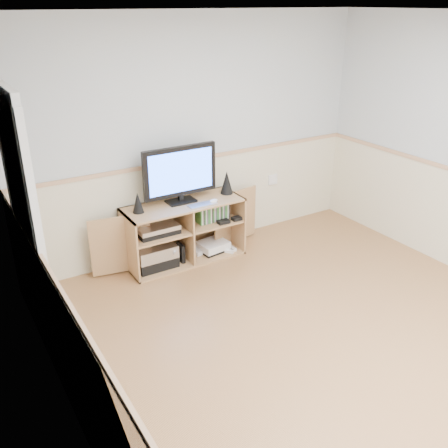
{
  "coord_description": "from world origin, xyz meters",
  "views": [
    {
      "loc": [
        -2.47,
        -2.33,
        2.57
      ],
      "look_at": [
        -0.32,
        1.2,
        0.71
      ],
      "focal_mm": 40.0,
      "sensor_mm": 36.0,
      "label": 1
    }
  ],
  "objects_px": {
    "media_cabinet": "(182,229)",
    "monitor": "(180,173)",
    "game_consoles": "(212,247)",
    "keyboard": "(202,204)"
  },
  "relations": [
    {
      "from": "media_cabinet",
      "to": "monitor",
      "type": "height_order",
      "value": "monitor"
    },
    {
      "from": "keyboard",
      "to": "game_consoles",
      "type": "bearing_deg",
      "value": 35.52
    },
    {
      "from": "monitor",
      "to": "game_consoles",
      "type": "xyz_separation_m",
      "value": [
        0.33,
        -0.06,
        -0.9
      ]
    },
    {
      "from": "media_cabinet",
      "to": "keyboard",
      "type": "distance_m",
      "value": 0.41
    },
    {
      "from": "monitor",
      "to": "game_consoles",
      "type": "height_order",
      "value": "monitor"
    },
    {
      "from": "monitor",
      "to": "game_consoles",
      "type": "bearing_deg",
      "value": -10.56
    },
    {
      "from": "media_cabinet",
      "to": "keyboard",
      "type": "height_order",
      "value": "keyboard"
    },
    {
      "from": "keyboard",
      "to": "media_cabinet",
      "type": "bearing_deg",
      "value": 126.97
    },
    {
      "from": "monitor",
      "to": "keyboard",
      "type": "bearing_deg",
      "value": -51.7
    },
    {
      "from": "media_cabinet",
      "to": "game_consoles",
      "type": "relative_size",
      "value": 4.33
    }
  ]
}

